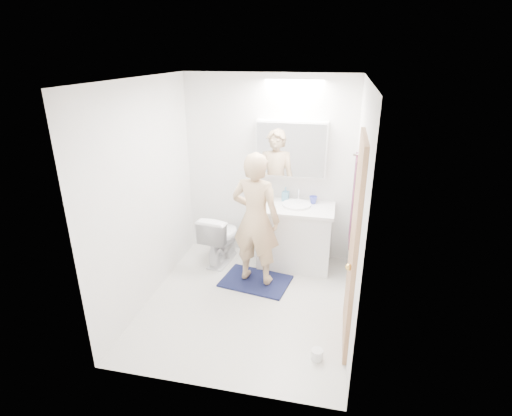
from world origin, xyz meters
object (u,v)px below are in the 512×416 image
(medicine_cabinet, at_px, (291,149))
(soap_bottle_a, at_px, (271,193))
(vanity_cabinet, at_px, (295,238))
(soap_bottle_b, at_px, (286,194))
(toilet_paper_roll, at_px, (317,354))
(toilet, at_px, (221,238))
(person, at_px, (256,219))
(toothbrush_cup, at_px, (313,200))

(medicine_cabinet, bearing_deg, soap_bottle_a, -166.01)
(vanity_cabinet, height_order, soap_bottle_b, soap_bottle_b)
(medicine_cabinet, xyz_separation_m, toilet_paper_roll, (0.53, -1.90, -1.45))
(toilet, bearing_deg, medicine_cabinet, -151.11)
(vanity_cabinet, distance_m, toilet_paper_roll, 1.77)
(soap_bottle_a, distance_m, soap_bottle_b, 0.19)
(vanity_cabinet, distance_m, medicine_cabinet, 1.14)
(soap_bottle_a, bearing_deg, vanity_cabinet, -22.99)
(toilet, relative_size, toilet_paper_roll, 6.29)
(person, distance_m, soap_bottle_a, 0.69)
(person, bearing_deg, soap_bottle_b, -98.72)
(vanity_cabinet, relative_size, toilet_paper_roll, 8.18)
(soap_bottle_b, xyz_separation_m, toilet_paper_roll, (0.58, -1.87, -0.86))
(soap_bottle_b, relative_size, toothbrush_cup, 1.80)
(vanity_cabinet, bearing_deg, toilet_paper_roll, -76.05)
(soap_bottle_b, height_order, toilet_paper_roll, soap_bottle_b)
(soap_bottle_b, bearing_deg, vanity_cabinet, -47.49)
(toothbrush_cup, bearing_deg, toilet, -166.67)
(toilet, distance_m, person, 0.86)
(vanity_cabinet, relative_size, soap_bottle_a, 4.18)
(vanity_cabinet, xyz_separation_m, toothbrush_cup, (0.19, 0.16, 0.48))
(toothbrush_cup, height_order, toilet_paper_roll, toothbrush_cup)
(person, bearing_deg, toilet_paper_roll, 135.38)
(toilet, xyz_separation_m, soap_bottle_b, (0.80, 0.30, 0.57))
(soap_bottle_b, distance_m, toilet_paper_roll, 2.14)
(toilet, bearing_deg, vanity_cabinet, -165.18)
(medicine_cabinet, relative_size, toilet_paper_roll, 8.00)
(vanity_cabinet, height_order, toilet, vanity_cabinet)
(vanity_cabinet, bearing_deg, toothbrush_cup, 39.37)
(person, height_order, soap_bottle_a, person)
(soap_bottle_a, distance_m, toilet_paper_roll, 2.18)
(soap_bottle_a, bearing_deg, toilet, -156.60)
(toilet, bearing_deg, toothbrush_cup, -158.64)
(person, height_order, toothbrush_cup, person)
(medicine_cabinet, height_order, soap_bottle_b, medicine_cabinet)
(toilet, distance_m, toilet_paper_roll, 2.12)
(medicine_cabinet, xyz_separation_m, toothbrush_cup, (0.31, -0.05, -0.63))
(medicine_cabinet, xyz_separation_m, toilet, (-0.85, -0.33, -1.15))
(person, bearing_deg, vanity_cabinet, -117.25)
(toilet, bearing_deg, person, 151.13)
(toilet, xyz_separation_m, toothbrush_cup, (1.16, 0.28, 0.52))
(medicine_cabinet, distance_m, toilet_paper_roll, 2.45)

